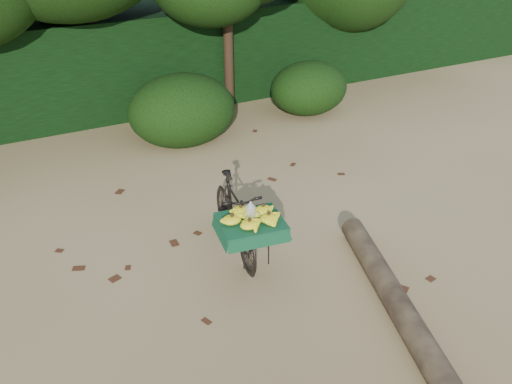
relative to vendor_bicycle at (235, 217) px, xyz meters
name	(u,v)px	position (x,y,z in m)	size (l,w,h in m)	color
ground	(193,321)	(-0.89, -0.89, -0.47)	(80.00, 80.00, 0.00)	tan
vendor_bicycle	(235,217)	(0.00, 0.00, 0.00)	(0.77, 1.70, 0.93)	black
fallen_log	(413,329)	(0.88, -2.07, -0.34)	(0.26, 0.26, 3.58)	brown
hedge_backdrop	(65,68)	(-0.89, 5.41, 0.43)	(26.00, 1.80, 1.80)	black
tree_row	(18,17)	(-1.54, 4.61, 1.53)	(14.50, 2.00, 4.00)	black
bush_clumps	(124,123)	(-0.39, 3.41, -0.02)	(8.80, 1.70, 0.90)	black
leaf_litter	(172,283)	(-0.89, -0.24, -0.47)	(7.00, 7.30, 0.01)	#432212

